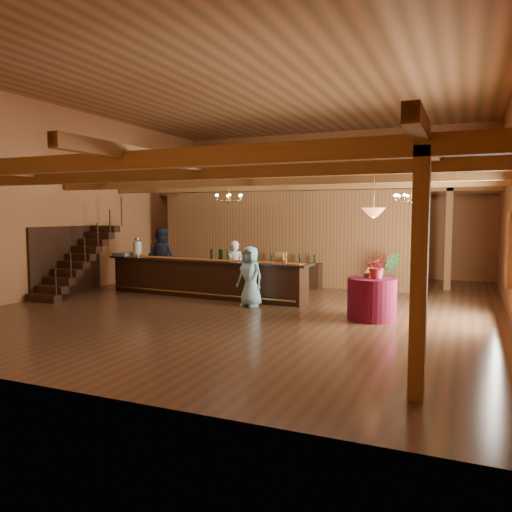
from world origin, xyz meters
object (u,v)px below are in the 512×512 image
at_px(backbar_shelf, 278,274).
at_px(staff_second, 161,258).
at_px(chandelier_left, 229,197).
at_px(floor_plant, 388,274).
at_px(raffle_drum, 280,257).
at_px(chandelier_right, 411,197).
at_px(tasting_bar, 205,278).
at_px(beverage_dispenser, 137,247).
at_px(pendant_lamp, 374,212).
at_px(bartender, 235,267).
at_px(guest, 250,276).
at_px(round_table, 372,299).

distance_m(backbar_shelf, staff_second, 3.82).
height_order(backbar_shelf, chandelier_left, chandelier_left).
height_order(backbar_shelf, floor_plant, floor_plant).
relative_size(raffle_drum, staff_second, 0.17).
relative_size(chandelier_right, floor_plant, 0.64).
distance_m(tasting_bar, beverage_dispenser, 2.61).
height_order(chandelier_right, pendant_lamp, same).
distance_m(bartender, staff_second, 2.50).
distance_m(bartender, guest, 2.12).
height_order(raffle_drum, backbar_shelf, raffle_drum).
relative_size(raffle_drum, bartender, 0.22).
height_order(chandelier_left, bartender, chandelier_left).
height_order(raffle_drum, staff_second, staff_second).
relative_size(beverage_dispenser, round_table, 0.55).
relative_size(round_table, chandelier_left, 1.35).
relative_size(pendant_lamp, bartender, 0.57).
bearing_deg(backbar_shelf, raffle_drum, -67.84).
bearing_deg(floor_plant, raffle_drum, -134.02).
xyz_separation_m(tasting_bar, pendant_lamp, (4.96, -1.27, 1.86)).
xyz_separation_m(round_table, staff_second, (-6.89, 1.95, 0.51)).
bearing_deg(backbar_shelf, chandelier_left, -99.31).
bearing_deg(bartender, chandelier_left, 93.58).
relative_size(beverage_dispenser, bartender, 0.38).
relative_size(tasting_bar, backbar_shelf, 2.26).
relative_size(round_table, pendant_lamp, 1.20).
height_order(chandelier_left, floor_plant, chandelier_left).
height_order(beverage_dispenser, chandelier_left, chandelier_left).
height_order(raffle_drum, round_table, raffle_drum).
bearing_deg(chandelier_right, bartender, 173.23).
bearing_deg(staff_second, guest, 155.61).
relative_size(beverage_dispenser, staff_second, 0.31).
bearing_deg(guest, round_table, 7.74).
distance_m(chandelier_left, chandelier_right, 4.86).
bearing_deg(beverage_dispenser, bartender, 11.34).
relative_size(tasting_bar, chandelier_right, 8.05).
xyz_separation_m(round_table, guest, (-3.15, 0.39, 0.30)).
relative_size(bartender, guest, 1.02).
bearing_deg(chandelier_right, staff_second, 176.58).
relative_size(pendant_lamp, floor_plant, 0.72).
height_order(round_table, chandelier_right, chandelier_right).
relative_size(round_table, chandelier_right, 1.35).
relative_size(chandelier_right, staff_second, 0.41).
distance_m(round_table, bartender, 4.89).
xyz_separation_m(round_table, pendant_lamp, (0.00, 0.00, 1.93)).
distance_m(beverage_dispenser, chandelier_left, 3.53).
bearing_deg(raffle_drum, bartender, 150.25).
height_order(guest, floor_plant, guest).
height_order(beverage_dispenser, guest, beverage_dispenser).
bearing_deg(pendant_lamp, bartender, 154.51).
relative_size(chandelier_left, chandelier_right, 1.00).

